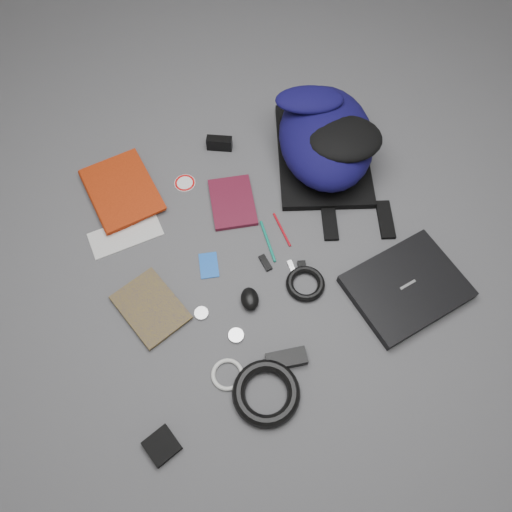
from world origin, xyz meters
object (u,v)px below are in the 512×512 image
object	(u,v)px
backpack	(326,137)
mouse	(250,299)
laptop	(406,287)
power_brick	(286,359)
pouch	(162,446)
textbook_red	(92,203)
dvd_case	(232,202)
comic_book	(129,324)
compact_camera	(219,143)

from	to	relation	value
backpack	mouse	bearing A→B (deg)	-116.52
laptop	mouse	size ratio (longest dim) A/B	4.41
power_brick	pouch	bearing A→B (deg)	-157.06
textbook_red	dvd_case	bearing A→B (deg)	-27.00
textbook_red	comic_book	world-z (taller)	textbook_red
textbook_red	laptop	bearing A→B (deg)	-45.07
power_brick	pouch	world-z (taller)	power_brick
comic_book	mouse	size ratio (longest dim) A/B	2.86
backpack	mouse	distance (m)	0.63
comic_book	pouch	world-z (taller)	pouch
power_brick	backpack	bearing A→B (deg)	66.77
backpack	compact_camera	size ratio (longest dim) A/B	5.52
dvd_case	mouse	distance (m)	0.37
laptop	power_brick	distance (m)	0.44
laptop	mouse	bearing A→B (deg)	154.96
compact_camera	pouch	xyz separation A→B (m)	(-0.46, -0.93, -0.02)
dvd_case	comic_book	bearing A→B (deg)	-134.29
comic_book	pouch	bearing A→B (deg)	-109.43
laptop	pouch	bearing A→B (deg)	-177.17
laptop	mouse	distance (m)	0.49
backpack	mouse	world-z (taller)	backpack
backpack	power_brick	world-z (taller)	backpack
textbook_red	mouse	size ratio (longest dim) A/B	3.77
comic_book	mouse	world-z (taller)	mouse
compact_camera	mouse	world-z (taller)	compact_camera
laptop	dvd_case	distance (m)	0.64
laptop	textbook_red	xyz separation A→B (m)	(-0.86, 0.65, -0.00)
laptop	pouch	xyz separation A→B (m)	(-0.84, -0.19, -0.01)
backpack	comic_book	xyz separation A→B (m)	(-0.81, -0.40, -0.10)
comic_book	power_brick	distance (m)	0.49
laptop	comic_book	distance (m)	0.86
laptop	comic_book	xyz separation A→B (m)	(-0.84, 0.18, -0.01)
textbook_red	comic_book	bearing A→B (deg)	-95.94
backpack	power_brick	distance (m)	0.78
comic_book	pouch	xyz separation A→B (m)	(0.01, -0.37, 0.00)
laptop	comic_book	bearing A→B (deg)	157.92
laptop	compact_camera	bearing A→B (deg)	106.63
compact_camera	pouch	world-z (taller)	compact_camera
dvd_case	power_brick	xyz separation A→B (m)	(-0.03, -0.58, 0.01)
pouch	comic_book	bearing A→B (deg)	90.86
comic_book	pouch	distance (m)	0.37
backpack	textbook_red	bearing A→B (deg)	-167.00
mouse	power_brick	bearing A→B (deg)	-69.12
textbook_red	power_brick	xyz separation A→B (m)	(0.43, -0.73, -0.00)
backpack	laptop	xyz separation A→B (m)	(0.03, -0.57, -0.09)
laptop	mouse	world-z (taller)	mouse
compact_camera	power_brick	xyz separation A→B (m)	(-0.06, -0.83, -0.01)
laptop	compact_camera	size ratio (longest dim) A/B	3.73
backpack	comic_book	world-z (taller)	backpack
comic_book	power_brick	xyz separation A→B (m)	(0.41, -0.26, 0.01)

